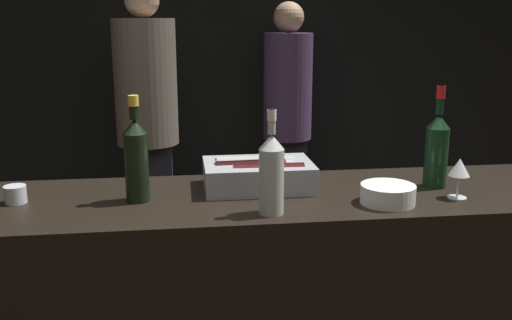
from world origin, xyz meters
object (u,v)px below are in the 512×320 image
person_blond_tee (287,114)px  champagne_bottle (136,157)px  red_wine_bottle_burgundy (437,148)px  white_wine_bottle (271,172)px  wine_glass (459,169)px  ice_bin_with_bottles (258,173)px  candle_votive (15,194)px  person_in_hoodie (147,117)px  bowl_white (388,194)px

person_blond_tee → champagne_bottle: bearing=-122.8°
red_wine_bottle_burgundy → champagne_bottle: size_ratio=1.03×
red_wine_bottle_burgundy → white_wine_bottle: 0.68m
champagne_bottle → person_blond_tee: size_ratio=0.21×
white_wine_bottle → person_blond_tee: bearing=78.0°
champagne_bottle → wine_glass: bearing=-6.0°
ice_bin_with_bottles → candle_votive: size_ratio=5.34×
white_wine_bottle → person_in_hoodie: bearing=104.3°
ice_bin_with_bottles → red_wine_bottle_burgundy: bearing=-6.0°
person_in_hoodie → bowl_white: bearing=152.9°
person_in_hoodie → red_wine_bottle_burgundy: bearing=161.1°
ice_bin_with_bottles → white_wine_bottle: bearing=-89.3°
bowl_white → person_blond_tee: bearing=88.2°
bowl_white → wine_glass: (0.26, 0.02, 0.07)m
white_wine_bottle → champagne_bottle: 0.47m
bowl_white → champagne_bottle: champagne_bottle is taller
person_in_hoodie → white_wine_bottle: bearing=141.7°
wine_glass → champagne_bottle: size_ratio=0.39×
bowl_white → candle_votive: bowl_white is taller
bowl_white → red_wine_bottle_burgundy: 0.32m
wine_glass → white_wine_bottle: bearing=-173.7°
bowl_white → champagne_bottle: bearing=170.5°
ice_bin_with_bottles → candle_votive: 0.84m
candle_votive → champagne_bottle: bearing=-4.2°
champagne_bottle → person_in_hoodie: (-0.06, 1.73, -0.15)m
champagne_bottle → bowl_white: bearing=-9.5°
bowl_white → ice_bin_with_bottles: bearing=149.8°
wine_glass → white_wine_bottle: size_ratio=0.42×
red_wine_bottle_burgundy → person_in_hoodie: (-1.13, 1.70, -0.14)m
white_wine_bottle → person_in_hoodie: person_in_hoodie is taller
bowl_white → wine_glass: wine_glass is taller
champagne_bottle → person_blond_tee: bearing=66.2°
ice_bin_with_bottles → white_wine_bottle: 0.30m
person_blond_tee → person_in_hoodie: bearing=-170.9°
ice_bin_with_bottles → person_in_hoodie: size_ratio=0.21×
candle_votive → red_wine_bottle_burgundy: (1.48, -0.00, 0.12)m
wine_glass → white_wine_bottle: 0.67m
ice_bin_with_bottles → person_in_hoodie: 1.70m
bowl_white → candle_votive: 1.25m
champagne_bottle → candle_votive: bearing=175.8°
candle_votive → red_wine_bottle_burgundy: bearing=-0.0°
person_blond_tee → wine_glass: bearing=-93.9°
wine_glass → candle_votive: size_ratio=1.92×
bowl_white → wine_glass: 0.27m
bowl_white → wine_glass: size_ratio=1.30×
person_blond_tee → ice_bin_with_bottles: bearing=-112.7°
candle_votive → person_in_hoodie: size_ratio=0.04×
ice_bin_with_bottles → bowl_white: (0.41, -0.24, -0.02)m
wine_glass → ice_bin_with_bottles: bearing=162.3°
bowl_white → candle_votive: (-1.24, 0.17, -0.00)m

